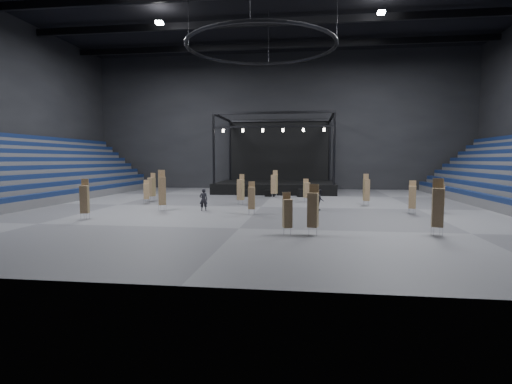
# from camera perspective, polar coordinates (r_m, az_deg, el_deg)

# --- Properties ---
(floor) EXTENTS (50.00, 50.00, 0.00)m
(floor) POSITION_cam_1_polar(r_m,az_deg,el_deg) (33.16, 0.70, -2.14)
(floor) COLOR #515053
(floor) RESTS_ON ground
(wall_back) EXTENTS (50.00, 0.20, 18.00)m
(wall_back) POSITION_cam_1_polar(r_m,az_deg,el_deg) (54.07, 3.39, 10.04)
(wall_back) COLOR black
(wall_back) RESTS_ON ground
(bleachers_left) EXTENTS (7.20, 40.00, 6.40)m
(bleachers_left) POSITION_cam_1_polar(r_m,az_deg,el_deg) (42.35, -31.83, 0.99)
(bleachers_left) COLOR #48484A
(bleachers_left) RESTS_ON floor
(stage) EXTENTS (14.00, 10.00, 9.20)m
(stage) POSITION_cam_1_polar(r_m,az_deg,el_deg) (49.15, 2.95, 1.77)
(stage) COLOR black
(stage) RESTS_ON floor
(truss_ring) EXTENTS (12.30, 12.30, 5.15)m
(truss_ring) POSITION_cam_1_polar(r_m,az_deg,el_deg) (34.15, 0.72, 20.07)
(truss_ring) COLOR black
(truss_ring) RESTS_ON ceiling
(flight_case_left) EXTENTS (1.14, 0.69, 0.71)m
(flight_case_left) POSITION_cam_1_polar(r_m,az_deg,el_deg) (42.34, -1.79, -0.17)
(flight_case_left) COLOR black
(flight_case_left) RESTS_ON floor
(flight_case_mid) EXTENTS (1.07, 0.56, 0.70)m
(flight_case_mid) POSITION_cam_1_polar(r_m,az_deg,el_deg) (42.29, 1.97, -0.19)
(flight_case_mid) COLOR black
(flight_case_mid) RESTS_ON floor
(flight_case_right) EXTENTS (1.40, 1.07, 0.84)m
(flight_case_right) POSITION_cam_1_polar(r_m,az_deg,el_deg) (42.22, 6.78, -0.13)
(flight_case_right) COLOR black
(flight_case_right) RESTS_ON floor
(chair_stack_0) EXTENTS (0.60, 0.60, 2.42)m
(chair_stack_0) POSITION_cam_1_polar(r_m,az_deg,el_deg) (30.79, 21.43, -0.62)
(chair_stack_0) COLOR silver
(chair_stack_0) RESTS_ON floor
(chair_stack_1) EXTENTS (0.56, 0.56, 2.22)m
(chair_stack_1) POSITION_cam_1_polar(r_m,az_deg,el_deg) (20.92, 4.50, -2.96)
(chair_stack_1) COLOR silver
(chair_stack_1) RESTS_ON floor
(chair_stack_2) EXTENTS (0.72, 0.72, 3.13)m
(chair_stack_2) POSITION_cam_1_polar(r_m,az_deg,el_deg) (31.40, -13.28, 0.26)
(chair_stack_2) COLOR silver
(chair_stack_2) RESTS_ON floor
(chair_stack_3) EXTENTS (0.64, 0.64, 2.65)m
(chair_stack_3) POSITION_cam_1_polar(r_m,az_deg,el_deg) (34.81, -2.20, 0.42)
(chair_stack_3) COLOR silver
(chair_stack_3) RESTS_ON floor
(chair_stack_4) EXTENTS (0.66, 0.66, 2.15)m
(chair_stack_4) POSITION_cam_1_polar(r_m,az_deg,el_deg) (37.07, 7.25, 0.34)
(chair_stack_4) COLOR silver
(chair_stack_4) RESTS_ON floor
(chair_stack_5) EXTENTS (0.54, 0.54, 2.70)m
(chair_stack_5) POSITION_cam_1_polar(r_m,az_deg,el_deg) (35.44, 15.49, 0.36)
(chair_stack_5) COLOR silver
(chair_stack_5) RESTS_ON floor
(chair_stack_6) EXTENTS (0.68, 0.68, 2.84)m
(chair_stack_6) POSITION_cam_1_polar(r_m,az_deg,el_deg) (40.93, 2.63, 1.19)
(chair_stack_6) COLOR silver
(chair_stack_6) RESTS_ON floor
(chair_stack_7) EXTENTS (0.56, 0.56, 2.47)m
(chair_stack_7) POSITION_cam_1_polar(r_m,az_deg,el_deg) (32.83, 24.86, -0.38)
(chair_stack_7) COLOR silver
(chair_stack_7) RESTS_ON floor
(chair_stack_8) EXTENTS (0.51, 0.51, 2.36)m
(chair_stack_8) POSITION_cam_1_polar(r_m,az_deg,el_deg) (28.44, -0.64, -0.78)
(chair_stack_8) COLOR silver
(chair_stack_8) RESTS_ON floor
(chair_stack_9) EXTENTS (0.59, 0.59, 2.66)m
(chair_stack_9) POSITION_cam_1_polar(r_m,az_deg,el_deg) (28.48, -23.29, -0.88)
(chair_stack_9) COLOR silver
(chair_stack_9) RESTS_ON floor
(chair_stack_10) EXTENTS (0.61, 0.61, 2.10)m
(chair_stack_10) POSITION_cam_1_polar(r_m,az_deg,el_deg) (36.99, -15.39, 0.14)
(chair_stack_10) COLOR silver
(chair_stack_10) RESTS_ON floor
(chair_stack_11) EXTENTS (0.64, 0.64, 2.96)m
(chair_stack_11) POSITION_cam_1_polar(r_m,az_deg,el_deg) (22.61, 24.52, -1.89)
(chair_stack_11) COLOR silver
(chair_stack_11) RESTS_ON floor
(chair_stack_12) EXTENTS (0.69, 0.69, 2.65)m
(chair_stack_12) POSITION_cam_1_polar(r_m,az_deg,el_deg) (38.98, -14.67, 0.77)
(chair_stack_12) COLOR silver
(chair_stack_12) RESTS_ON floor
(chair_stack_13) EXTENTS (0.61, 0.61, 2.65)m
(chair_stack_13) POSITION_cam_1_polar(r_m,az_deg,el_deg) (20.87, 8.15, -2.42)
(chair_stack_13) COLOR silver
(chair_stack_13) RESTS_ON floor
(man_center) EXTENTS (0.72, 0.59, 1.71)m
(man_center) POSITION_cam_1_polar(r_m,az_deg,el_deg) (30.82, -7.50, -1.09)
(man_center) COLOR black
(man_center) RESTS_ON floor
(crew_member) EXTENTS (0.67, 0.84, 1.64)m
(crew_member) POSITION_cam_1_polar(r_m,az_deg,el_deg) (31.31, 9.08, -1.09)
(crew_member) COLOR black
(crew_member) RESTS_ON floor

